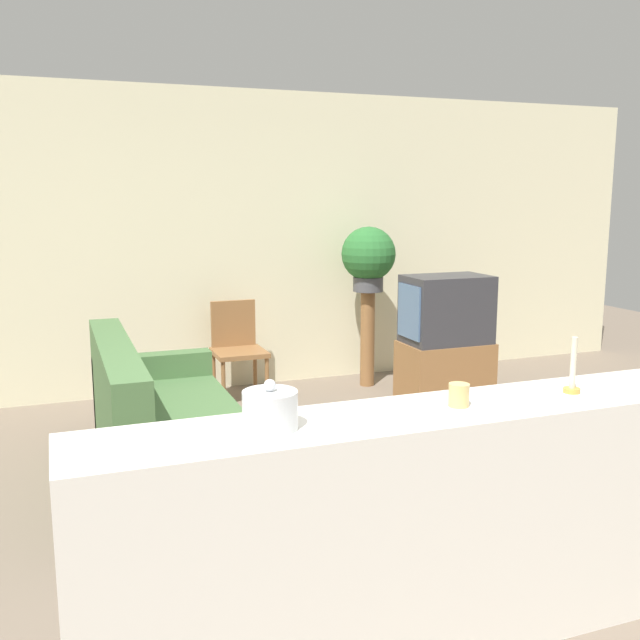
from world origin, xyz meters
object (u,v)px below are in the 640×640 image
couch (165,434)px  television (446,309)px  wooden_chair (237,345)px  potted_plant (368,256)px  decorative_bowl (270,410)px

couch → television: television is taller
wooden_chair → potted_plant: (1.24, -0.02, 0.74)m
television → wooden_chair: 1.83m
television → wooden_chair: (-1.58, 0.85, -0.35)m
decorative_bowl → television: bearing=49.7°
wooden_chair → television: bearing=-28.1°
couch → decorative_bowl: decorative_bowl is taller
couch → television: bearing=18.4°
couch → potted_plant: bearing=37.7°
potted_plant → decorative_bowl: (-2.03, -3.62, -0.18)m
wooden_chair → decorative_bowl: decorative_bowl is taller
couch → decorative_bowl: bearing=-87.2°
couch → potted_plant: size_ratio=3.15×
wooden_chair → decorative_bowl: 3.77m
couch → wooden_chair: bearing=62.1°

